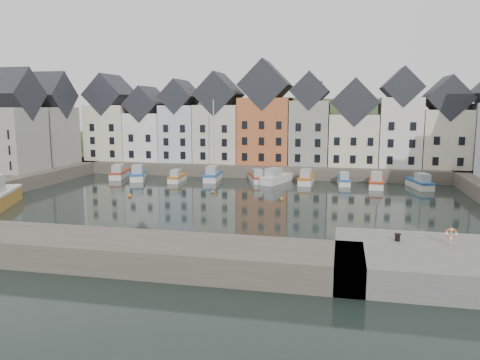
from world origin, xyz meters
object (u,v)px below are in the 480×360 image
(boat_a, at_px, (119,173))
(boat_d, at_px, (213,175))
(mooring_bollard, at_px, (398,237))
(life_ring_post, at_px, (451,234))

(boat_a, bearing_deg, boat_d, -10.77)
(mooring_bollard, relative_size, life_ring_post, 0.43)
(boat_a, relative_size, life_ring_post, 5.40)
(boat_d, distance_m, life_ring_post, 46.93)
(mooring_bollard, bearing_deg, boat_a, 138.13)
(boat_a, height_order, boat_d, boat_d)
(mooring_bollard, height_order, life_ring_post, life_ring_post)
(boat_a, distance_m, boat_d, 16.11)
(boat_d, bearing_deg, mooring_bollard, -61.44)
(boat_d, height_order, life_ring_post, boat_d)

